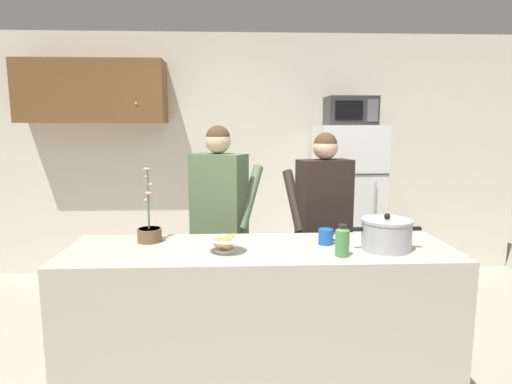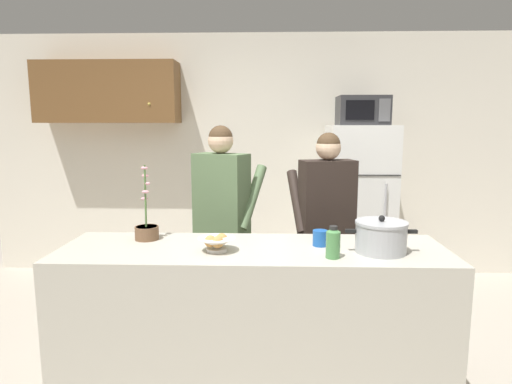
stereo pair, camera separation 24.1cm
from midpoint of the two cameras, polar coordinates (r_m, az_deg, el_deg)
back_wall_unit at (r=4.78m, az=-0.62°, el=5.89°), size 6.00×0.48×2.60m
kitchen_island at (r=2.77m, az=2.20°, el=-16.51°), size 2.30×0.68×0.92m
refrigerator at (r=4.54m, az=14.78°, el=-1.91°), size 0.64×0.68×1.64m
microwave at (r=4.45m, az=15.34°, el=10.27°), size 0.48×0.37×0.28m
person_near_pot at (r=3.36m, az=-2.44°, el=-1.85°), size 0.61×0.57×1.64m
person_by_sink at (r=3.37m, az=11.24°, el=-2.66°), size 0.56×0.50×1.59m
cooking_pot at (r=2.63m, az=18.64°, el=-5.61°), size 0.41×0.30×0.22m
coffee_mug at (r=2.68m, az=11.06°, el=-5.98°), size 0.13×0.09×0.10m
bread_bowl at (r=2.52m, az=-2.46°, el=-6.71°), size 0.22×0.22×0.10m
bottle_near_edge at (r=2.45m, az=12.89°, el=-6.49°), size 0.08×0.08×0.18m
potted_orchid at (r=2.83m, az=-11.80°, el=-4.77°), size 0.15×0.15×0.48m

